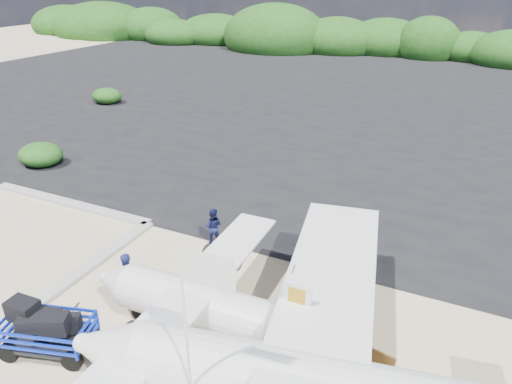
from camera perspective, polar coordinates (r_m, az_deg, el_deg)
ground at (r=14.30m, az=-11.01°, el=-16.97°), size 160.00×160.00×0.00m
asphalt_apron at (r=39.97m, az=15.02°, el=10.87°), size 90.00×50.00×0.04m
lagoon at (r=20.83m, az=-29.18°, el=-5.33°), size 9.00×7.00×0.40m
vegetation_band at (r=64.29m, az=19.66°, el=15.61°), size 124.00×8.00×4.40m
baggage_cart at (r=14.73m, az=-24.08°, el=-17.66°), size 2.92×2.16×1.30m
signboard at (r=13.12m, az=13.22°, el=-22.12°), size 1.52×0.40×1.25m
crew_a at (r=15.24m, az=-15.60°, el=-10.23°), size 0.76×0.65×1.77m
crew_b at (r=17.74m, az=-5.40°, el=-4.30°), size 0.88×0.78×1.52m
aircraft_small at (r=47.89m, az=4.43°, el=13.98°), size 7.57×7.57×2.66m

